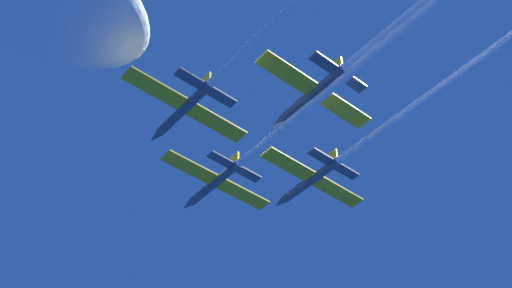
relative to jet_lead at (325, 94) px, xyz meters
name	(u,v)px	position (x,y,z in m)	size (l,w,h in m)	color
jet_lead	(325,94)	(0.00, 0.00, 0.00)	(14.72, 58.45, 2.44)	#4C5660
jet_right_wing	(438,89)	(8.40, -7.78, 0.02)	(14.72, 58.84, 2.44)	#4C5660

